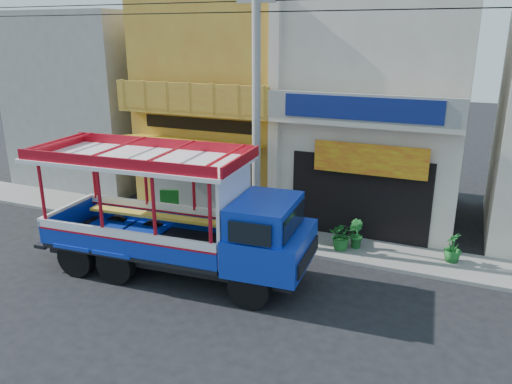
# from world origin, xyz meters

# --- Properties ---
(ground) EXTENTS (90.00, 90.00, 0.00)m
(ground) POSITION_xyz_m (0.00, 0.00, 0.00)
(ground) COLOR black
(ground) RESTS_ON ground
(sidewalk) EXTENTS (30.00, 2.00, 0.12)m
(sidewalk) POSITION_xyz_m (0.00, 4.00, 0.06)
(sidewalk) COLOR slate
(sidewalk) RESTS_ON ground
(shophouse_left) EXTENTS (6.00, 7.50, 8.24)m
(shophouse_left) POSITION_xyz_m (-4.00, 7.96, 4.11)
(shophouse_left) COLOR #AD7126
(shophouse_left) RESTS_ON ground
(shophouse_right) EXTENTS (6.00, 6.75, 8.24)m
(shophouse_right) POSITION_xyz_m (2.00, 7.96, 4.11)
(shophouse_right) COLOR beige
(shophouse_right) RESTS_ON ground
(party_pilaster) EXTENTS (0.35, 0.30, 8.00)m
(party_pilaster) POSITION_xyz_m (-1.00, 4.85, 4.00)
(party_pilaster) COLOR beige
(party_pilaster) RESTS_ON ground
(filler_building_left) EXTENTS (6.00, 6.00, 7.60)m
(filler_building_left) POSITION_xyz_m (-11.00, 8.00, 3.80)
(filler_building_left) COLOR gray
(filler_building_left) RESTS_ON ground
(utility_pole) EXTENTS (28.00, 0.26, 9.00)m
(utility_pole) POSITION_xyz_m (-0.85, 3.30, 5.03)
(utility_pole) COLOR gray
(utility_pole) RESTS_ON ground
(songthaew_truck) EXTENTS (8.11, 3.11, 3.71)m
(songthaew_truck) POSITION_xyz_m (-1.75, 0.44, 1.79)
(songthaew_truck) COLOR black
(songthaew_truck) RESTS_ON ground
(green_sign) EXTENTS (0.67, 0.51, 1.06)m
(green_sign) POSITION_xyz_m (-4.87, 4.12, 0.56)
(green_sign) COLOR black
(green_sign) RESTS_ON sidewalk
(potted_plant_a) EXTENTS (1.04, 0.97, 0.94)m
(potted_plant_a) POSITION_xyz_m (1.77, 3.76, 0.59)
(potted_plant_a) COLOR #1C6425
(potted_plant_a) RESTS_ON sidewalk
(potted_plant_b) EXTENTS (0.64, 0.64, 0.91)m
(potted_plant_b) POSITION_xyz_m (2.13, 4.09, 0.58)
(potted_plant_b) COLOR #1C6425
(potted_plant_b) RESTS_ON sidewalk
(potted_plant_c) EXTENTS (0.51, 0.51, 0.91)m
(potted_plant_c) POSITION_xyz_m (5.05, 4.19, 0.57)
(potted_plant_c) COLOR #1C6425
(potted_plant_c) RESTS_ON sidewalk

